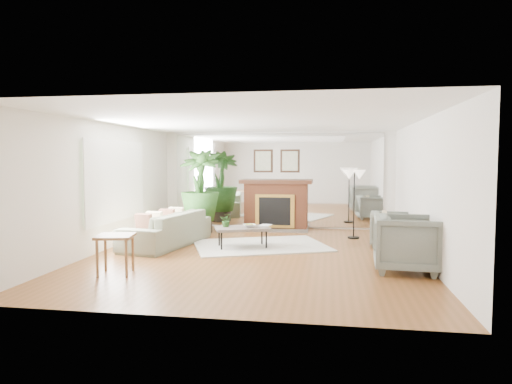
% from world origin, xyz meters
% --- Properties ---
extents(ground, '(7.00, 7.00, 0.00)m').
position_xyz_m(ground, '(0.00, 0.00, 0.00)').
color(ground, brown).
rests_on(ground, ground).
extents(wall_left, '(0.02, 7.00, 2.50)m').
position_xyz_m(wall_left, '(-2.99, 0.00, 1.25)').
color(wall_left, silver).
rests_on(wall_left, ground).
extents(wall_right, '(0.02, 7.00, 2.50)m').
position_xyz_m(wall_right, '(2.99, 0.00, 1.25)').
color(wall_right, silver).
rests_on(wall_right, ground).
extents(wall_back, '(6.00, 0.02, 2.50)m').
position_xyz_m(wall_back, '(0.00, 3.49, 1.25)').
color(wall_back, silver).
rests_on(wall_back, ground).
extents(mirror_panel, '(5.40, 0.04, 2.40)m').
position_xyz_m(mirror_panel, '(0.00, 3.47, 1.25)').
color(mirror_panel, silver).
rests_on(mirror_panel, wall_back).
extents(window_panel, '(0.04, 2.40, 1.50)m').
position_xyz_m(window_panel, '(-2.96, 0.40, 1.35)').
color(window_panel, '#B2E09E').
rests_on(window_panel, wall_left).
extents(fireplace, '(1.85, 0.83, 2.05)m').
position_xyz_m(fireplace, '(0.00, 3.26, 0.66)').
color(fireplace, brown).
rests_on(fireplace, ground).
extents(area_rug, '(3.14, 2.72, 0.03)m').
position_xyz_m(area_rug, '(-0.04, 0.85, 0.01)').
color(area_rug, white).
rests_on(area_rug, ground).
extents(coffee_table, '(1.22, 0.95, 0.43)m').
position_xyz_m(coffee_table, '(-0.36, 0.58, 0.39)').
color(coffee_table, '#675B51').
rests_on(coffee_table, ground).
extents(sofa, '(1.33, 2.50, 0.69)m').
position_xyz_m(sofa, '(-1.97, 0.64, 0.35)').
color(sofa, gray).
rests_on(sofa, ground).
extents(armchair_back, '(0.87, 0.85, 0.72)m').
position_xyz_m(armchair_back, '(2.60, 1.24, 0.36)').
color(armchair_back, gray).
rests_on(armchair_back, ground).
extents(armchair_front, '(1.05, 1.03, 0.91)m').
position_xyz_m(armchair_front, '(2.58, -0.90, 0.45)').
color(armchair_front, gray).
rests_on(armchair_front, ground).
extents(side_table, '(0.64, 0.64, 0.62)m').
position_xyz_m(side_table, '(-1.91, -1.80, 0.52)').
color(side_table, brown).
rests_on(side_table, ground).
extents(potted_ficus, '(1.00, 1.00, 2.03)m').
position_xyz_m(potted_ficus, '(-1.76, 2.36, 1.08)').
color(potted_ficus, black).
rests_on(potted_ficus, ground).
extents(floor_lamp, '(0.50, 0.28, 1.55)m').
position_xyz_m(floor_lamp, '(1.91, 2.11, 1.32)').
color(floor_lamp, black).
rests_on(floor_lamp, ground).
extents(tabletop_plant, '(0.26, 0.23, 0.27)m').
position_xyz_m(tabletop_plant, '(-0.69, 0.56, 0.56)').
color(tabletop_plant, '#2F6124').
rests_on(tabletop_plant, coffee_table).
extents(fruit_bowl, '(0.31, 0.31, 0.06)m').
position_xyz_m(fruit_bowl, '(-0.22, 0.59, 0.46)').
color(fruit_bowl, brown).
rests_on(fruit_bowl, coffee_table).
extents(book, '(0.25, 0.31, 0.02)m').
position_xyz_m(book, '(-0.03, 0.83, 0.44)').
color(book, brown).
rests_on(book, coffee_table).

